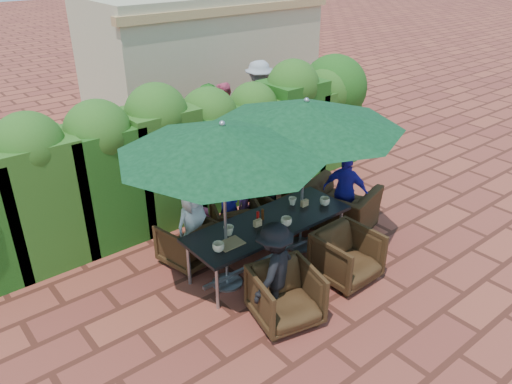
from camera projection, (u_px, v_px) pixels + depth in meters
ground at (272, 266)px, 7.58m from camera, size 80.00×80.00×0.00m
dining_table at (269, 226)px, 7.32m from camera, size 2.58×0.90×0.75m
umbrella_left at (223, 139)px, 6.20m from camera, size 2.76×2.76×2.46m
umbrella_right at (306, 114)px, 7.08m from camera, size 2.84×2.84×2.46m
chair_far_left at (188, 240)px, 7.53m from camera, size 0.86×0.82×0.76m
chair_far_mid at (236, 219)px, 8.08m from camera, size 0.95×0.93×0.76m
chair_far_right at (280, 204)px, 8.57m from camera, size 0.74×0.70×0.73m
chair_near_left at (286, 294)px, 6.35m from camera, size 0.95×0.91×0.82m
chair_near_right at (347, 254)px, 7.13m from camera, size 0.82×0.77×0.83m
chair_end_right at (340, 200)px, 8.42m from camera, size 1.03×1.30×1.00m
adult_far_left at (193, 224)px, 7.52m from camera, size 0.62×0.40×1.20m
adult_far_mid at (229, 203)px, 8.05m from camera, size 0.52×0.46×1.25m
adult_far_right at (273, 189)px, 8.57m from camera, size 0.66×0.54×1.20m
adult_near_left at (274, 270)px, 6.36m from camera, size 0.94×0.68×1.34m
adult_end_right at (346, 192)px, 8.32m from camera, size 0.68×0.88×1.34m
child_left at (207, 228)px, 7.86m from camera, size 0.33×0.31×0.74m
child_right at (245, 207)px, 8.41m from camera, size 0.31×0.26×0.79m
pedestrian_a at (209, 120)px, 11.13m from camera, size 1.54×1.42×1.66m
pedestrian_b at (223, 117)px, 11.39m from camera, size 0.87×0.68×1.59m
pedestrian_c at (259, 100)px, 12.03m from camera, size 1.30×0.77×1.91m
cup_a at (218, 247)px, 6.57m from camera, size 0.16×0.16×0.13m
cup_b at (229, 231)px, 6.93m from camera, size 0.15×0.15×0.14m
cup_c at (286, 222)px, 7.16m from camera, size 0.16×0.16×0.13m
cup_d at (292, 201)px, 7.73m from camera, size 0.13×0.13×0.12m
cup_e at (325, 201)px, 7.71m from camera, size 0.16×0.16×0.13m
ketchup_bottle at (258, 217)px, 7.25m from camera, size 0.04×0.04×0.17m
sauce_bottle at (263, 214)px, 7.31m from camera, size 0.04×0.04×0.17m
serving_tray at (230, 244)px, 6.75m from camera, size 0.35×0.25×0.02m
number_block_left at (258, 223)px, 7.16m from camera, size 0.12×0.06×0.10m
number_block_right at (305, 203)px, 7.69m from camera, size 0.12×0.06×0.10m
hedge_wall at (175, 145)px, 8.48m from camera, size 9.10×1.60×2.43m
building at (203, 54)px, 13.65m from camera, size 6.20×3.08×3.20m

